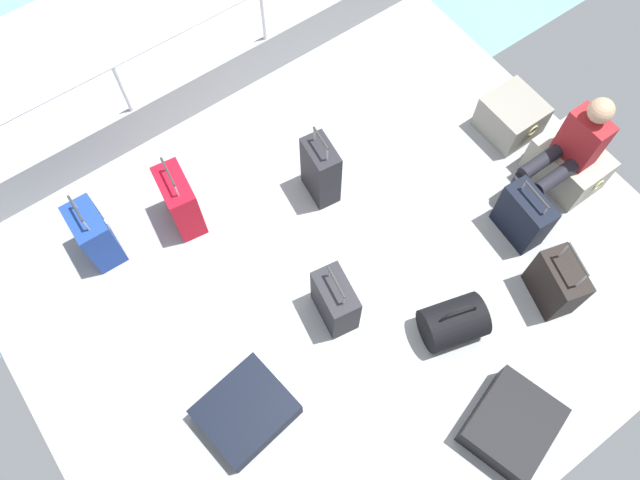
% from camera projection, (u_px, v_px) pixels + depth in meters
% --- Properties ---
extents(ground_plane, '(4.40, 5.20, 0.06)m').
position_uv_depth(ground_plane, '(344.00, 276.00, 5.19)').
color(ground_plane, '#939699').
extents(gunwale_port, '(0.06, 5.20, 0.45)m').
position_uv_depth(gunwale_port, '(205.00, 89.00, 5.72)').
color(gunwale_port, '#939699').
rests_on(gunwale_port, ground_plane).
extents(railing_port, '(0.04, 4.20, 1.02)m').
position_uv_depth(railing_port, '(194.00, 46.00, 5.21)').
color(railing_port, silver).
rests_on(railing_port, ground_plane).
extents(sea_wake, '(12.00, 12.00, 0.01)m').
position_uv_depth(sea_wake, '(145.00, 38.00, 6.72)').
color(sea_wake, '#6B99A8').
rests_on(sea_wake, ground_plane).
extents(cargo_crate_0, '(0.52, 0.46, 0.37)m').
position_uv_depth(cargo_crate_0, '(511.00, 117.00, 5.63)').
color(cargo_crate_0, gray).
rests_on(cargo_crate_0, ground_plane).
extents(cargo_crate_1, '(0.65, 0.44, 0.39)m').
position_uv_depth(cargo_crate_1, '(568.00, 164.00, 5.40)').
color(cargo_crate_1, '#9E9989').
rests_on(cargo_crate_1, ground_plane).
extents(passenger_seated, '(0.34, 0.66, 1.09)m').
position_uv_depth(passenger_seated, '(568.00, 150.00, 5.01)').
color(passenger_seated, maroon).
rests_on(passenger_seated, ground_plane).
extents(suitcase_0, '(0.40, 0.26, 0.75)m').
position_uv_depth(suitcase_0, '(95.00, 235.00, 5.00)').
color(suitcase_0, navy).
rests_on(suitcase_0, ground_plane).
extents(suitcase_1, '(0.44, 0.30, 0.66)m').
position_uv_depth(suitcase_1, '(335.00, 301.00, 4.79)').
color(suitcase_1, black).
rests_on(suitcase_1, ground_plane).
extents(suitcase_2, '(0.70, 0.76, 0.27)m').
position_uv_depth(suitcase_2, '(512.00, 425.00, 4.52)').
color(suitcase_2, black).
rests_on(suitcase_2, ground_plane).
extents(suitcase_3, '(0.48, 0.35, 0.73)m').
position_uv_depth(suitcase_3, '(556.00, 283.00, 4.86)').
color(suitcase_3, black).
rests_on(suitcase_3, ground_plane).
extents(suitcase_4, '(0.46, 0.28, 0.78)m').
position_uv_depth(suitcase_4, '(180.00, 201.00, 5.12)').
color(suitcase_4, '#B70C1E').
rests_on(suitcase_4, ground_plane).
extents(suitcase_5, '(0.63, 0.70, 0.24)m').
position_uv_depth(suitcase_5, '(246.00, 412.00, 4.57)').
color(suitcase_5, black).
rests_on(suitcase_5, ground_plane).
extents(suitcase_6, '(0.38, 0.25, 0.82)m').
position_uv_depth(suitcase_6, '(321.00, 171.00, 5.22)').
color(suitcase_6, black).
rests_on(suitcase_6, ground_plane).
extents(suitcase_7, '(0.46, 0.25, 0.63)m').
position_uv_depth(suitcase_7, '(523.00, 216.00, 5.11)').
color(suitcase_7, black).
rests_on(suitcase_7, ground_plane).
extents(duffel_bag, '(0.47, 0.56, 0.51)m').
position_uv_depth(duffel_bag, '(453.00, 322.00, 4.80)').
color(duffel_bag, black).
rests_on(duffel_bag, ground_plane).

